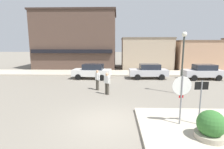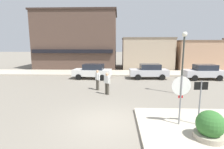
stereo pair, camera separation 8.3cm
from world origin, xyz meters
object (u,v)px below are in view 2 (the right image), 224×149
stop_sign (181,94)px  pedestrian_crossing_far (107,83)px  planter (210,128)px  parked_car_second (149,71)px  pedestrian_crossing_near (98,79)px  parked_car_third (204,72)px  one_way_sign (200,98)px  parked_car_nearest (93,71)px  lamp_post (183,54)px

stop_sign → pedestrian_crossing_far: stop_sign is taller
stop_sign → pedestrian_crossing_far: 6.13m
planter → parked_car_second: (-0.11, 12.41, 0.25)m
parked_car_second → pedestrian_crossing_far: 7.45m
parked_car_second → pedestrian_crossing_near: (-4.92, -4.96, 0.06)m
planter → parked_car_third: bearing=65.6°
one_way_sign → parked_car_nearest: one_way_sign is taller
lamp_post → parked_car_second: size_ratio=1.12×
planter → stop_sign: bearing=121.1°
one_way_sign → pedestrian_crossing_near: size_ratio=1.30×
stop_sign → parked_car_nearest: 12.22m
stop_sign → parked_car_third: 12.63m
lamp_post → parked_car_second: bearing=102.8°
parked_car_third → pedestrian_crossing_near: (-10.52, -4.70, 0.06)m
stop_sign → one_way_sign: (0.81, -0.02, -0.19)m
lamp_post → pedestrian_crossing_near: lamp_post is taller
stop_sign → lamp_post: bearing=70.0°
one_way_sign → pedestrian_crossing_far: size_ratio=1.30×
one_way_sign → lamp_post: size_ratio=0.46×
one_way_sign → lamp_post: bearing=78.2°
planter → parked_car_third: parked_car_third is taller
one_way_sign → parked_car_third: one_way_sign is taller
parked_car_second → parked_car_third: 5.61m
stop_sign → planter: (0.71, -1.17, -0.96)m
parked_car_nearest → pedestrian_crossing_far: pedestrian_crossing_far is taller
planter → one_way_sign: bearing=84.7°
stop_sign → parked_car_nearest: bearing=116.3°
pedestrian_crossing_near → pedestrian_crossing_far: 1.52m
pedestrian_crossing_near → pedestrian_crossing_far: size_ratio=1.00×
lamp_post → parked_car_second: (-1.34, 5.89, -2.15)m
parked_car_nearest → pedestrian_crossing_far: (1.93, -5.93, 0.06)m
one_way_sign → pedestrian_crossing_near: bearing=129.2°
one_way_sign → parked_car_second: bearing=91.1°
parked_car_third → planter: bearing=-114.4°
pedestrian_crossing_near → parked_car_third: bearing=24.1°
stop_sign → lamp_post: lamp_post is taller
parked_car_nearest → pedestrian_crossing_far: 6.24m
stop_sign → parked_car_second: stop_sign is taller
lamp_post → pedestrian_crossing_far: 5.82m
one_way_sign → parked_car_nearest: 12.61m
parked_car_third → pedestrian_crossing_far: bearing=-148.3°
planter → parked_car_third: size_ratio=0.30×
planter → parked_car_second: size_ratio=0.30×
pedestrian_crossing_near → one_way_sign: bearing=-50.8°
stop_sign → one_way_sign: bearing=-1.3°
parked_car_second → parked_car_third: size_ratio=1.00×
planter → pedestrian_crossing_far: (-4.18, 6.17, 0.31)m
parked_car_third → parked_car_second: bearing=177.4°
planter → parked_car_second: parked_car_second is taller
parked_car_nearest → pedestrian_crossing_near: pedestrian_crossing_near is taller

